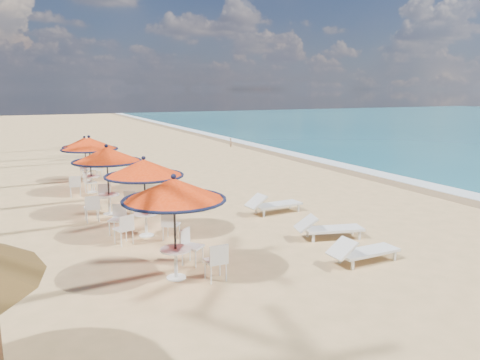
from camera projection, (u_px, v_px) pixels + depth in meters
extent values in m
plane|color=tan|center=(337.00, 250.00, 13.12)|extent=(160.00, 160.00, 0.00)
cube|color=white|center=(364.00, 171.00, 25.89)|extent=(1.20, 140.00, 0.04)
cube|color=olive|center=(351.00, 172.00, 25.52)|extent=(1.40, 140.00, 0.02)
cylinder|color=black|center=(175.00, 229.00, 10.93)|extent=(0.05, 0.05, 2.43)
cone|color=#F03F14|center=(174.00, 189.00, 10.75)|extent=(2.43, 2.43, 0.53)
torus|color=black|center=(174.00, 200.00, 10.79)|extent=(2.43, 2.43, 0.07)
sphere|color=black|center=(173.00, 176.00, 10.69)|extent=(0.13, 0.13, 0.13)
cylinder|color=white|center=(175.00, 249.00, 11.02)|extent=(0.74, 0.74, 0.04)
cylinder|color=white|center=(176.00, 263.00, 11.09)|extent=(0.08, 0.08, 0.74)
cylinder|color=black|center=(145.00, 198.00, 14.16)|extent=(0.05, 0.05, 2.38)
cone|color=#F03F14|center=(144.00, 168.00, 13.99)|extent=(2.38, 2.38, 0.52)
torus|color=black|center=(144.00, 176.00, 14.03)|extent=(2.38, 2.38, 0.07)
sphere|color=black|center=(144.00, 158.00, 13.93)|extent=(0.12, 0.12, 0.12)
cylinder|color=white|center=(146.00, 214.00, 14.26)|extent=(0.72, 0.72, 0.04)
cylinder|color=white|center=(146.00, 224.00, 14.32)|extent=(0.08, 0.08, 0.72)
cylinder|color=black|center=(108.00, 181.00, 16.65)|extent=(0.05, 0.05, 2.44)
cone|color=#F03F14|center=(107.00, 155.00, 16.47)|extent=(2.44, 2.44, 0.53)
torus|color=black|center=(107.00, 161.00, 16.51)|extent=(2.44, 2.44, 0.07)
sphere|color=black|center=(106.00, 146.00, 16.41)|extent=(0.13, 0.13, 0.13)
cylinder|color=white|center=(109.00, 195.00, 16.74)|extent=(0.74, 0.74, 0.04)
cylinder|color=white|center=(109.00, 204.00, 16.81)|extent=(0.08, 0.08, 0.74)
cylinder|color=black|center=(91.00, 165.00, 20.23)|extent=(0.05, 0.05, 2.41)
cone|color=#F03F14|center=(89.00, 144.00, 20.05)|extent=(2.41, 2.41, 0.52)
torus|color=black|center=(90.00, 149.00, 20.10)|extent=(2.41, 2.41, 0.07)
sphere|color=black|center=(89.00, 137.00, 19.99)|extent=(0.13, 0.13, 0.13)
cylinder|color=white|center=(91.00, 176.00, 20.32)|extent=(0.73, 0.73, 0.04)
cylinder|color=white|center=(92.00, 184.00, 20.39)|extent=(0.08, 0.08, 0.73)
cylinder|color=black|center=(86.00, 159.00, 22.89)|extent=(0.05, 0.05, 2.13)
cone|color=#F03F14|center=(85.00, 142.00, 22.73)|extent=(2.13, 2.13, 0.46)
torus|color=black|center=(85.00, 147.00, 22.77)|extent=(2.13, 2.13, 0.06)
sphere|color=black|center=(84.00, 137.00, 22.68)|extent=(0.11, 0.11, 0.11)
cylinder|color=white|center=(86.00, 168.00, 22.97)|extent=(0.65, 0.65, 0.04)
cylinder|color=white|center=(87.00, 174.00, 23.03)|extent=(0.07, 0.07, 0.65)
cube|color=white|center=(368.00, 251.00, 12.16)|extent=(1.73, 0.68, 0.07)
cube|color=white|center=(342.00, 248.00, 11.74)|extent=(0.59, 0.64, 0.43)
cube|color=white|center=(367.00, 257.00, 12.19)|extent=(0.06, 0.06, 0.24)
cube|color=white|center=(334.00, 229.00, 14.10)|extent=(1.87, 1.06, 0.07)
cube|color=white|center=(306.00, 223.00, 13.89)|extent=(0.73, 0.77, 0.44)
cube|color=white|center=(333.00, 234.00, 14.13)|extent=(0.06, 0.06, 0.25)
cube|color=white|center=(277.00, 205.00, 17.04)|extent=(1.86, 0.79, 0.07)
cube|color=white|center=(256.00, 201.00, 16.56)|extent=(0.65, 0.71, 0.45)
cube|color=white|center=(277.00, 209.00, 17.07)|extent=(0.06, 0.06, 0.26)
imported|color=#8D6447|center=(231.00, 143.00, 35.86)|extent=(0.29, 0.35, 0.82)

